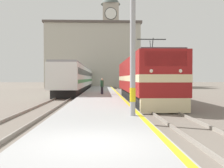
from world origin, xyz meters
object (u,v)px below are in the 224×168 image
(catenary_mast, at_px, (135,22))
(clock_tower, at_px, (111,35))
(person_on_platform, at_px, (102,86))
(locomotive_train, at_px, (142,79))
(passenger_train, at_px, (83,78))

(catenary_mast, relative_size, clock_tower, 0.31)
(catenary_mast, bearing_deg, person_on_platform, 95.34)
(locomotive_train, distance_m, person_on_platform, 5.41)
(passenger_train, xyz_separation_m, clock_tower, (5.87, 20.70, 11.67))
(person_on_platform, xyz_separation_m, clock_tower, (2.20, 44.21, 12.45))
(passenger_train, distance_m, person_on_platform, 23.81)
(person_on_platform, relative_size, clock_tower, 0.06)
(locomotive_train, height_order, catenary_mast, catenary_mast)
(passenger_train, relative_size, clock_tower, 2.06)
(locomotive_train, xyz_separation_m, clock_tower, (-1.28, 48.30, 11.73))
(person_on_platform, bearing_deg, clock_tower, 87.15)
(catenary_mast, height_order, clock_tower, clock_tower)
(catenary_mast, distance_m, person_on_platform, 15.78)
(locomotive_train, height_order, clock_tower, clock_tower)
(catenary_mast, relative_size, person_on_platform, 4.98)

